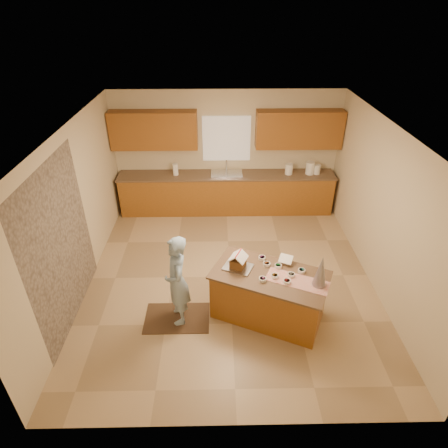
{
  "coord_description": "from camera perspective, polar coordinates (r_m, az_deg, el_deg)",
  "views": [
    {
      "loc": [
        -0.2,
        -5.3,
        4.39
      ],
      "look_at": [
        -0.1,
        0.2,
        1.0
      ],
      "focal_mm": 30.17,
      "sensor_mm": 36.0,
      "label": 1
    }
  ],
  "objects": [
    {
      "name": "canister_b",
      "position": [
        8.68,
        12.92,
        8.27
      ],
      "size": [
        0.19,
        0.19,
        0.28
      ],
      "primitive_type": "cylinder",
      "color": "white",
      "rests_on": "back_counter_top"
    },
    {
      "name": "stone_accent",
      "position": [
        5.94,
        -23.46,
        -3.23
      ],
      "size": [
        0.0,
        2.5,
        2.5
      ],
      "primitive_type": "plane",
      "rotation": [
        1.57,
        0.0,
        1.57
      ],
      "color": "gray",
      "rests_on": "wall_left"
    },
    {
      "name": "back_counter_base",
      "position": [
        8.7,
        0.39,
        4.65
      ],
      "size": [
        4.8,
        0.6,
        0.88
      ],
      "primitive_type": "cube",
      "color": "#944F1E",
      "rests_on": "floor"
    },
    {
      "name": "island_base",
      "position": [
        5.95,
        6.75,
        -10.79
      ],
      "size": [
        1.82,
        1.41,
        0.8
      ],
      "primitive_type": "cube",
      "rotation": [
        0.0,
        0.0,
        -0.42
      ],
      "color": "#944F1E",
      "rests_on": "floor"
    },
    {
      "name": "paper_towel",
      "position": [
        8.49,
        -7.37,
        8.2
      ],
      "size": [
        0.12,
        0.12,
        0.26
      ],
      "primitive_type": "cylinder",
      "color": "white",
      "rests_on": "back_counter_top"
    },
    {
      "name": "cookbook",
      "position": [
        5.86,
        9.35,
        -5.26
      ],
      "size": [
        0.25,
        0.22,
        0.09
      ],
      "primitive_type": "cube",
      "rotation": [
        -1.13,
        0.0,
        -0.42
      ],
      "color": "white",
      "rests_on": "island_top"
    },
    {
      "name": "canister_c",
      "position": [
        8.73,
        13.9,
        8.05
      ],
      "size": [
        0.15,
        0.15,
        0.21
      ],
      "primitive_type": "cylinder",
      "color": "white",
      "rests_on": "back_counter_top"
    },
    {
      "name": "boy",
      "position": [
        5.66,
        -7.1,
        -8.59
      ],
      "size": [
        0.45,
        0.6,
        1.49
      ],
      "primitive_type": "imported",
      "rotation": [
        0.0,
        0.0,
        -1.38
      ],
      "color": "#90AECC",
      "rests_on": "rug"
    },
    {
      "name": "sink",
      "position": [
        8.5,
        0.4,
        7.35
      ],
      "size": [
        0.7,
        0.45,
        0.12
      ],
      "primitive_type": "cube",
      "color": "silver",
      "rests_on": "back_counter_top"
    },
    {
      "name": "candy_bowls",
      "position": [
        5.69,
        8.16,
        -7.09
      ],
      "size": [
        0.71,
        0.68,
        0.05
      ],
      "color": "red",
      "rests_on": "island_top"
    },
    {
      "name": "back_counter_top",
      "position": [
        8.5,
        0.4,
        7.41
      ],
      "size": [
        4.85,
        0.63,
        0.04
      ],
      "primitive_type": "cube",
      "color": "brown",
      "rests_on": "back_counter_base"
    },
    {
      "name": "tinsel_tree",
      "position": [
        5.45,
        14.47,
        -6.92
      ],
      "size": [
        0.26,
        0.26,
        0.5
      ],
      "primitive_type": "cone",
      "rotation": [
        0.0,
        0.0,
        -0.42
      ],
      "color": "silver",
      "rests_on": "island_top"
    },
    {
      "name": "rug",
      "position": [
        6.17,
        -7.11,
        -13.93
      ],
      "size": [
        1.01,
        0.66,
        0.01
      ],
      "primitive_type": "cube",
      "color": "black",
      "rests_on": "floor"
    },
    {
      "name": "wall_left",
      "position": [
        6.53,
        -21.54,
        1.49
      ],
      "size": [
        5.5,
        5.5,
        0.0
      ],
      "primitive_type": "plane",
      "color": "beige",
      "rests_on": "floor"
    },
    {
      "name": "floor",
      "position": [
        6.88,
        0.87,
        -7.98
      ],
      "size": [
        5.5,
        5.5,
        0.0
      ],
      "primitive_type": "plane",
      "color": "tan",
      "rests_on": "ground"
    },
    {
      "name": "upper_cabinet_right",
      "position": [
        8.44,
        11.31,
        13.89
      ],
      "size": [
        1.85,
        0.35,
        0.8
      ],
      "primitive_type": "cube",
      "color": "brown",
      "rests_on": "wall_back"
    },
    {
      "name": "window_curtain",
      "position": [
        8.48,
        0.37,
        12.79
      ],
      "size": [
        1.05,
        0.03,
        1.0
      ],
      "primitive_type": "cube",
      "color": "white",
      "rests_on": "wall_back"
    },
    {
      "name": "ceiling",
      "position": [
        5.56,
        1.1,
        13.97
      ],
      "size": [
        5.5,
        5.5,
        0.0
      ],
      "primitive_type": "plane",
      "color": "silver",
      "rests_on": "floor"
    },
    {
      "name": "baking_tray",
      "position": [
        5.74,
        2.13,
        -6.53
      ],
      "size": [
        0.51,
        0.45,
        0.02
      ],
      "primitive_type": "cube",
      "rotation": [
        0.0,
        0.0,
        -0.42
      ],
      "color": "silver",
      "rests_on": "island_top"
    },
    {
      "name": "island_top",
      "position": [
        5.68,
        7.01,
        -7.69
      ],
      "size": [
        1.91,
        1.51,
        0.04
      ],
      "primitive_type": "cube",
      "rotation": [
        0.0,
        0.0,
        -0.42
      ],
      "color": "brown",
      "rests_on": "island_base"
    },
    {
      "name": "canister_a",
      "position": [
        8.59,
        9.82,
        8.21
      ],
      "size": [
        0.17,
        0.17,
        0.24
      ],
      "primitive_type": "cylinder",
      "color": "white",
      "rests_on": "back_counter_top"
    },
    {
      "name": "wall_back",
      "position": [
        8.61,
        0.36,
        10.96
      ],
      "size": [
        5.5,
        5.5,
        0.0
      ],
      "primitive_type": "plane",
      "color": "beige",
      "rests_on": "floor"
    },
    {
      "name": "faucet",
      "position": [
        8.6,
        0.37,
        8.87
      ],
      "size": [
        0.03,
        0.03,
        0.28
      ],
      "primitive_type": "cylinder",
      "color": "silver",
      "rests_on": "back_counter_top"
    },
    {
      "name": "gingerbread_house",
      "position": [
        5.68,
        2.15,
        -5.68
      ],
      "size": [
        0.33,
        0.33,
        0.26
      ],
      "color": "brown",
      "rests_on": "baking_tray"
    },
    {
      "name": "wall_right",
      "position": [
        6.68,
        22.95,
        1.87
      ],
      "size": [
        5.5,
        5.5,
        0.0
      ],
      "primitive_type": "plane",
      "color": "beige",
      "rests_on": "floor"
    },
    {
      "name": "table_runner",
      "position": [
        5.6,
        11.04,
        -8.48
      ],
      "size": [
        0.96,
        0.67,
        0.01
      ],
      "primitive_type": "cube",
      "rotation": [
        0.0,
        0.0,
        -0.42
      ],
      "color": "#AA1D0C",
      "rests_on": "island_top"
    },
    {
      "name": "upper_cabinet_left",
      "position": [
        8.36,
        -10.6,
        13.81
      ],
      "size": [
        1.85,
        0.35,
        0.8
      ],
      "primitive_type": "cube",
      "color": "brown",
      "rests_on": "wall_back"
    },
    {
      "name": "wall_front",
      "position": [
        3.97,
        2.34,
        -18.32
      ],
      "size": [
        5.5,
        5.5,
        0.0
      ],
      "primitive_type": "plane",
      "color": "beige",
      "rests_on": "floor"
    }
  ]
}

